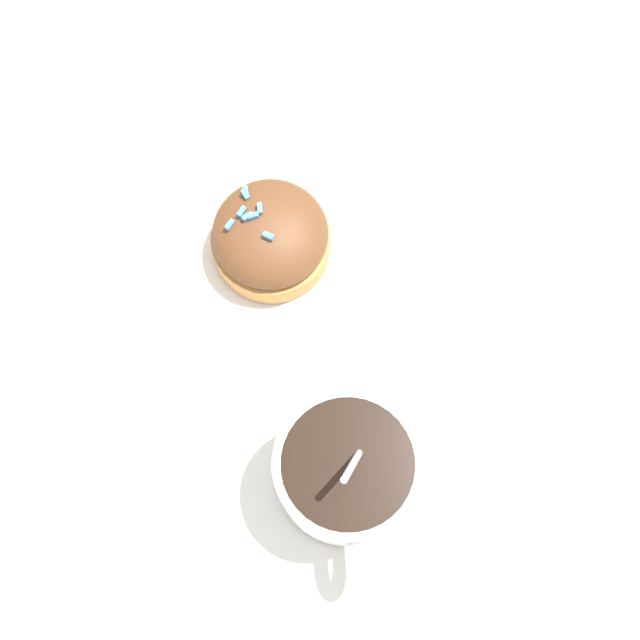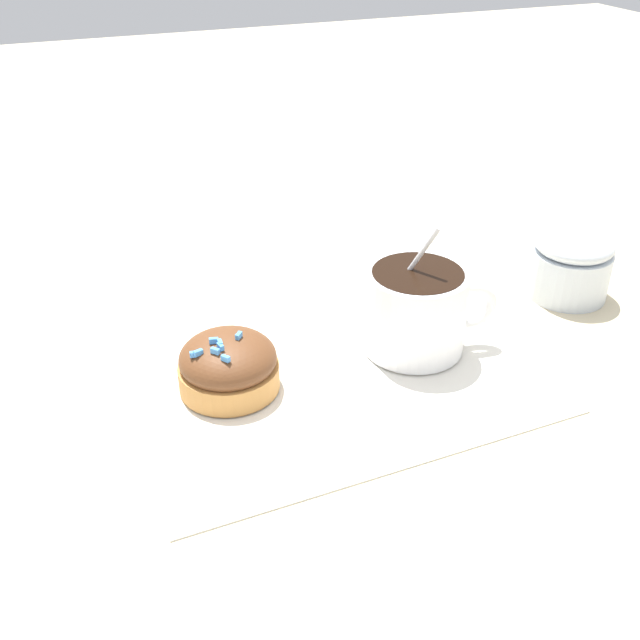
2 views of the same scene
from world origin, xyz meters
name	(u,v)px [view 1 (image 1 of 2)]	position (x,y,z in m)	size (l,w,h in m)	color
ground_plane	(323,354)	(0.00, 0.00, 0.00)	(3.00, 3.00, 0.00)	#C6B793
paper_napkin	(323,354)	(0.00, 0.00, 0.00)	(0.34, 0.30, 0.00)	white
coffee_cup	(346,472)	(-0.08, 0.01, 0.04)	(0.11, 0.09, 0.11)	white
frosted_pastry	(271,237)	(0.08, 0.01, 0.02)	(0.08, 0.08, 0.05)	#C18442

